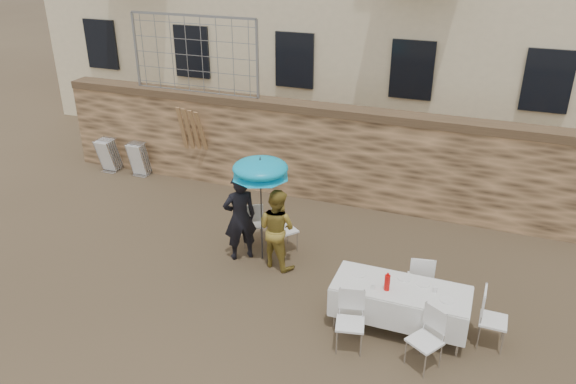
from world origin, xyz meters
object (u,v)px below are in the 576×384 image
(banquet_table, at_px, (401,289))
(soda_bottle, at_px, (387,283))
(man_suit, at_px, (240,217))
(chair_stack_left, at_px, (113,153))
(table_chair_side, at_px, (494,319))
(couple_chair_left, at_px, (252,222))
(umbrella, at_px, (260,171))
(table_chair_back, at_px, (420,278))
(table_chair_front_right, at_px, (425,340))
(couple_chair_right, at_px, (285,229))
(table_chair_front_left, at_px, (350,322))
(woman_dress, at_px, (277,228))
(chair_stack_right, at_px, (142,157))

(banquet_table, bearing_deg, soda_bottle, -143.13)
(man_suit, xyz_separation_m, chair_stack_left, (-5.01, 2.78, -0.41))
(table_chair_side, bearing_deg, couple_chair_left, 72.96)
(couple_chair_left, bearing_deg, umbrella, 101.66)
(table_chair_back, distance_m, chair_stack_left, 8.97)
(table_chair_front_right, height_order, table_chair_back, same)
(man_suit, distance_m, couple_chair_right, 0.97)
(table_chair_front_right, relative_size, table_chair_back, 1.00)
(table_chair_front_left, xyz_separation_m, table_chair_back, (0.80, 1.55, 0.00))
(table_chair_front_left, height_order, table_chair_front_right, same)
(woman_dress, relative_size, chair_stack_left, 1.70)
(couple_chair_right, bearing_deg, table_chair_side, -163.03)
(woman_dress, xyz_separation_m, couple_chair_left, (-0.75, 0.55, -0.30))
(umbrella, relative_size, table_chair_back, 2.03)
(woman_dress, xyz_separation_m, table_chair_front_right, (2.99, -1.78, -0.30))
(table_chair_front_right, relative_size, table_chair_side, 1.00)
(couple_chair_left, distance_m, chair_stack_right, 4.67)
(umbrella, height_order, table_chair_front_left, umbrella)
(table_chair_front_right, bearing_deg, woman_dress, -178.59)
(umbrella, height_order, chair_stack_right, umbrella)
(table_chair_side, bearing_deg, table_chair_front_right, 134.01)
(umbrella, height_order, couple_chair_left, umbrella)
(table_chair_front_left, bearing_deg, soda_bottle, 44.34)
(table_chair_front_left, distance_m, chair_stack_left, 8.90)
(table_chair_side, bearing_deg, chair_stack_left, 69.64)
(woman_dress, distance_m, table_chair_front_left, 2.62)
(umbrella, relative_size, table_chair_front_left, 2.03)
(table_chair_back, distance_m, table_chair_side, 1.39)
(couple_chair_left, xyz_separation_m, banquet_table, (3.24, -1.58, 0.25))
(table_chair_back, relative_size, chair_stack_right, 1.04)
(couple_chair_left, height_order, table_chair_back, same)
(banquet_table, height_order, chair_stack_left, chair_stack_left)
(woman_dress, height_order, banquet_table, woman_dress)
(man_suit, bearing_deg, table_chair_side, 127.78)
(umbrella, height_order, couple_chair_right, umbrella)
(man_suit, distance_m, woman_dress, 0.76)
(man_suit, relative_size, soda_bottle, 6.70)
(umbrella, distance_m, banquet_table, 3.25)
(umbrella, distance_m, couple_chair_right, 1.46)
(man_suit, xyz_separation_m, couple_chair_left, (0.00, 0.55, -0.39))
(couple_chair_left, distance_m, soda_bottle, 3.53)
(man_suit, relative_size, chair_stack_left, 1.89)
(man_suit, xyz_separation_m, couple_chair_right, (0.70, 0.55, -0.39))
(chair_stack_right, bearing_deg, umbrella, -30.69)
(soda_bottle, bearing_deg, man_suit, 158.79)
(couple_chair_right, bearing_deg, couple_chair_left, 37.56)
(banquet_table, bearing_deg, woman_dress, 157.53)
(woman_dress, height_order, table_chair_front_left, woman_dress)
(chair_stack_right, bearing_deg, table_chair_front_right, -30.13)
(couple_chair_left, height_order, table_chair_side, same)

